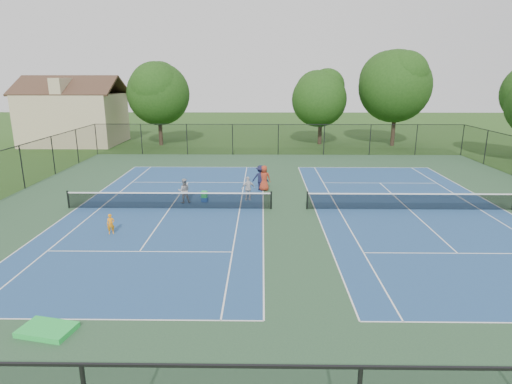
{
  "coord_description": "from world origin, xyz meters",
  "views": [
    {
      "loc": [
        -1.6,
        -23.88,
        7.49
      ],
      "look_at": [
        -1.92,
        -1.0,
        1.3
      ],
      "focal_mm": 30.0,
      "sensor_mm": 36.0,
      "label": 1
    }
  ],
  "objects_px": {
    "child_player": "(111,224)",
    "bystander_b": "(260,178)",
    "instructor": "(184,191)",
    "bystander_c": "(264,178)",
    "ball_crate": "(205,200)",
    "tree_back_a": "(158,90)",
    "tree_back_c": "(321,95)",
    "bystander_a": "(248,188)",
    "clapboard_house": "(74,117)",
    "tree_back_d": "(397,83)",
    "ball_hopper": "(204,194)"
  },
  "relations": [
    {
      "from": "tree_back_a",
      "to": "ball_crate",
      "type": "distance_m",
      "value": 24.61
    },
    {
      "from": "clapboard_house",
      "to": "child_player",
      "type": "xyz_separation_m",
      "value": [
        14.01,
        -29.21,
        -2.58
      ]
    },
    {
      "from": "bystander_b",
      "to": "tree_back_c",
      "type": "bearing_deg",
      "value": -101.08
    },
    {
      "from": "tree_back_a",
      "to": "bystander_a",
      "type": "xyz_separation_m",
      "value": [
        10.55,
        -22.13,
        -5.28
      ]
    },
    {
      "from": "clapboard_house",
      "to": "bystander_b",
      "type": "height_order",
      "value": "clapboard_house"
    },
    {
      "from": "tree_back_c",
      "to": "bystander_b",
      "type": "bearing_deg",
      "value": -107.94
    },
    {
      "from": "tree_back_c",
      "to": "bystander_c",
      "type": "bearing_deg",
      "value": -107.22
    },
    {
      "from": "clapboard_house",
      "to": "ball_crate",
      "type": "height_order",
      "value": "clapboard_house"
    },
    {
      "from": "clapboard_house",
      "to": "bystander_b",
      "type": "distance_m",
      "value": 29.78
    },
    {
      "from": "bystander_b",
      "to": "instructor",
      "type": "bearing_deg",
      "value": 40.54
    },
    {
      "from": "bystander_b",
      "to": "ball_hopper",
      "type": "height_order",
      "value": "bystander_b"
    },
    {
      "from": "tree_back_d",
      "to": "ball_hopper",
      "type": "relative_size",
      "value": 25.55
    },
    {
      "from": "tree_back_a",
      "to": "tree_back_d",
      "type": "height_order",
      "value": "tree_back_d"
    },
    {
      "from": "tree_back_c",
      "to": "ball_crate",
      "type": "distance_m",
      "value": 26.2
    },
    {
      "from": "child_player",
      "to": "ball_hopper",
      "type": "relative_size",
      "value": 2.52
    },
    {
      "from": "bystander_a",
      "to": "bystander_c",
      "type": "bearing_deg",
      "value": -131.99
    },
    {
      "from": "tree_back_d",
      "to": "child_player",
      "type": "distance_m",
      "value": 36.32
    },
    {
      "from": "bystander_a",
      "to": "ball_hopper",
      "type": "relative_size",
      "value": 3.71
    },
    {
      "from": "tree_back_c",
      "to": "ball_crate",
      "type": "xyz_separation_m",
      "value": [
        -10.14,
        -23.56,
        -5.34
      ]
    },
    {
      "from": "child_player",
      "to": "tree_back_c",
      "type": "bearing_deg",
      "value": 47.63
    },
    {
      "from": "instructor",
      "to": "ball_crate",
      "type": "distance_m",
      "value": 1.38
    },
    {
      "from": "child_player",
      "to": "instructor",
      "type": "height_order",
      "value": "instructor"
    },
    {
      "from": "bystander_b",
      "to": "bystander_c",
      "type": "relative_size",
      "value": 0.99
    },
    {
      "from": "child_player",
      "to": "bystander_b",
      "type": "distance_m",
      "value": 11.23
    },
    {
      "from": "bystander_a",
      "to": "tree_back_d",
      "type": "bearing_deg",
      "value": -143.64
    },
    {
      "from": "instructor",
      "to": "bystander_b",
      "type": "distance_m",
      "value": 5.59
    },
    {
      "from": "tree_back_c",
      "to": "instructor",
      "type": "bearing_deg",
      "value": -115.5
    },
    {
      "from": "tree_back_a",
      "to": "ball_hopper",
      "type": "xyz_separation_m",
      "value": [
        7.86,
        -22.56,
        -5.56
      ]
    },
    {
      "from": "tree_back_a",
      "to": "instructor",
      "type": "relative_size",
      "value": 6.0
    },
    {
      "from": "tree_back_c",
      "to": "tree_back_d",
      "type": "xyz_separation_m",
      "value": [
        8.0,
        -1.0,
        1.34
      ]
    },
    {
      "from": "instructor",
      "to": "ball_crate",
      "type": "height_order",
      "value": "instructor"
    },
    {
      "from": "tree_back_a",
      "to": "bystander_b",
      "type": "height_order",
      "value": "tree_back_a"
    },
    {
      "from": "bystander_a",
      "to": "bystander_c",
      "type": "relative_size",
      "value": 0.87
    },
    {
      "from": "child_player",
      "to": "bystander_a",
      "type": "relative_size",
      "value": 0.68
    },
    {
      "from": "clapboard_house",
      "to": "instructor",
      "type": "bearing_deg",
      "value": -54.99
    },
    {
      "from": "tree_back_c",
      "to": "child_player",
      "type": "relative_size",
      "value": 8.22
    },
    {
      "from": "tree_back_c",
      "to": "child_player",
      "type": "bearing_deg",
      "value": -115.6
    },
    {
      "from": "child_player",
      "to": "bystander_b",
      "type": "xyz_separation_m",
      "value": [
        7.3,
        8.53,
        0.35
      ]
    },
    {
      "from": "bystander_b",
      "to": "ball_hopper",
      "type": "relative_size",
      "value": 4.25
    },
    {
      "from": "tree_back_a",
      "to": "child_player",
      "type": "bearing_deg",
      "value": -81.92
    },
    {
      "from": "clapboard_house",
      "to": "tree_back_a",
      "type": "bearing_deg",
      "value": -5.71
    },
    {
      "from": "tree_back_a",
      "to": "instructor",
      "type": "distance_m",
      "value": 24.31
    },
    {
      "from": "tree_back_a",
      "to": "clapboard_house",
      "type": "xyz_separation_m",
      "value": [
        -10.0,
        1.0,
        -2.95
      ]
    },
    {
      "from": "tree_back_a",
      "to": "bystander_a",
      "type": "height_order",
      "value": "tree_back_a"
    },
    {
      "from": "instructor",
      "to": "bystander_c",
      "type": "height_order",
      "value": "bystander_c"
    },
    {
      "from": "instructor",
      "to": "bystander_b",
      "type": "xyz_separation_m",
      "value": [
        4.65,
        3.1,
        0.1
      ]
    },
    {
      "from": "tree_back_c",
      "to": "bystander_c",
      "type": "height_order",
      "value": "tree_back_c"
    },
    {
      "from": "tree_back_d",
      "to": "bystander_c",
      "type": "height_order",
      "value": "tree_back_d"
    },
    {
      "from": "instructor",
      "to": "bystander_a",
      "type": "bearing_deg",
      "value": 176.87
    },
    {
      "from": "ball_crate",
      "to": "tree_back_d",
      "type": "bearing_deg",
      "value": 51.2
    }
  ]
}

